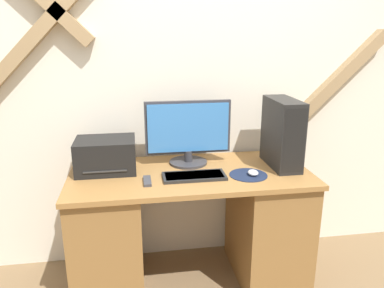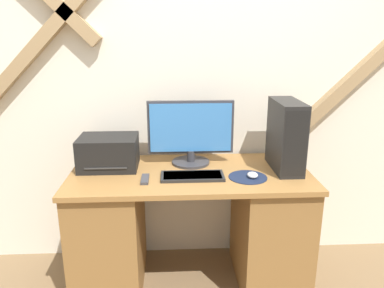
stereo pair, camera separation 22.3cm
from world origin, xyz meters
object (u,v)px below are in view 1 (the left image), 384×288
monitor (188,132)px  mouse (253,173)px  keyboard (194,176)px  computer_tower (282,133)px  printer (106,155)px  remote_control (147,181)px

monitor → mouse: size_ratio=7.28×
monitor → keyboard: bearing=-90.5°
computer_tower → printer: bearing=175.8°
printer → computer_tower: bearing=-4.2°
remote_control → printer: bearing=136.2°
monitor → computer_tower: (0.58, -0.14, 0.00)m
keyboard → computer_tower: computer_tower is taller
printer → remote_control: size_ratio=2.55×
mouse → remote_control: mouse is taller
keyboard → remote_control: (-0.28, -0.03, -0.00)m
keyboard → printer: printer is taller
computer_tower → monitor: bearing=166.8°
monitor → remote_control: size_ratio=3.89×
computer_tower → printer: (-1.09, 0.08, -0.11)m
monitor → mouse: monitor is taller
monitor → remote_control: (-0.28, -0.28, -0.20)m
mouse → keyboard: bearing=175.7°
remote_control → mouse: bearing=0.3°
keyboard → mouse: bearing=-4.3°
monitor → remote_control: monitor is taller
keyboard → printer: (-0.51, 0.20, 0.09)m
remote_control → computer_tower: bearing=9.8°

